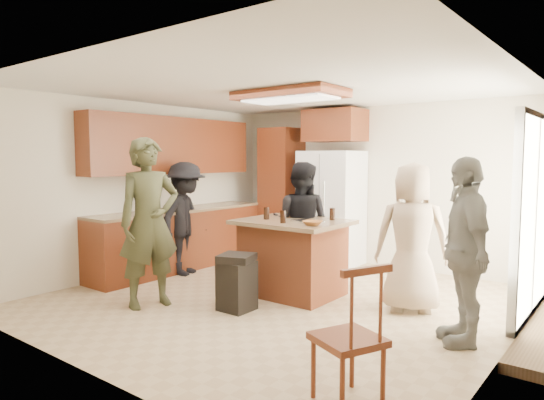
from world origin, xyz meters
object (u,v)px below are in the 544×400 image
Objects in this scene: person_behind_left at (301,224)px; person_side_right at (464,251)px; person_front_left at (149,222)px; trash_bin at (237,282)px; person_behind_right at (412,237)px; person_counter at (185,218)px; kitchen_island at (293,257)px; refrigerator at (331,208)px; spindle_chair at (350,340)px.

person_side_right reaches higher than person_behind_left.
trash_bin is (0.90, 0.48, -0.64)m from person_front_left.
person_behind_right is 3.28m from person_counter.
person_behind_left is 0.96× the size of person_side_right.
person_counter is at bearing 50.05° from person_front_left.
person_side_right is 1.34× the size of kitchen_island.
person_behind_left is 1.58m from person_behind_right.
kitchen_island is at bearing -19.18° from person_front_left.
person_front_left is at bearing -98.77° from refrigerator.
spindle_chair is at bearing -46.51° from kitchen_island.
person_behind_right is at bearing -38.69° from refrigerator.
spindle_chair reaches higher than kitchen_island.
person_side_right is 2.40m from trash_bin.
person_counter is 0.91× the size of refrigerator.
refrigerator is at bearing 8.73° from person_front_left.
trash_bin is at bearing -130.17° from person_counter.
trash_bin is 2.27m from spindle_chair.
person_front_left is 3.33m from person_side_right.
kitchen_island is (1.84, 0.09, -0.34)m from person_counter.
person_behind_left is 2.42m from person_side_right.
person_front_left is at bearing 168.38° from spindle_chair.
spindle_chair is at bearing -28.28° from trash_bin.
person_side_right is at bearing 80.20° from spindle_chair.
person_front_left reaches higher than person_behind_right.
spindle_chair is (2.02, -2.37, -0.37)m from person_behind_left.
person_behind_left is 0.55m from kitchen_island.
person_front_left is 1.07× the size of refrigerator.
spindle_chair is (1.87, -1.97, -0.02)m from kitchen_island.
person_side_right reaches higher than spindle_chair.
person_front_left is at bearing 47.60° from person_behind_left.
person_front_left is 1.94× the size of spindle_chair.
refrigerator is at bearing -63.58° from person_behind_right.
person_front_left is 1.78m from kitchen_island.
person_behind_right is (2.44, 1.63, -0.14)m from person_front_left.
spindle_chair is at bearing 76.52° from person_behind_right.
person_behind_left is 1.00× the size of person_behind_right.
trash_bin is at bearing 11.86° from person_behind_right.
person_behind_left reaches higher than spindle_chair.
refrigerator is 1.41× the size of kitchen_island.
kitchen_island is at bearing -73.74° from refrigerator.
person_behind_left is 3.13m from spindle_chair.
person_side_right is at bearing 145.73° from person_behind_left.
person_behind_right is 2.50m from refrigerator.
person_behind_right reaches higher than trash_bin.
person_counter is (-3.26, -0.35, -0.01)m from person_behind_right.
person_side_right is 2.71× the size of trash_bin.
person_side_right is 1.05× the size of person_counter.
spindle_chair is at bearing -84.11° from person_front_left.
person_front_left is 2.94m from person_behind_right.
kitchen_island is 0.92m from trash_bin.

